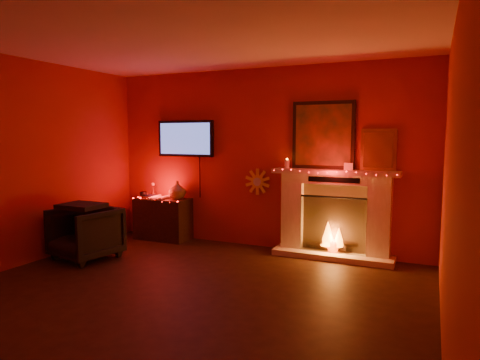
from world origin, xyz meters
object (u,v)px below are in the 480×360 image
(fireplace, at_px, (334,206))
(sunburst_clock, at_px, (257,182))
(console_table, at_px, (164,216))
(armchair, at_px, (85,233))
(tv, at_px, (186,139))

(fireplace, bearing_deg, sunburst_clock, 175.63)
(fireplace, xyz_separation_m, sunburst_clock, (-1.19, 0.09, 0.28))
(console_table, distance_m, armchair, 1.44)
(tv, xyz_separation_m, sunburst_clock, (1.25, 0.03, -0.65))
(fireplace, distance_m, tv, 2.61)
(tv, xyz_separation_m, console_table, (-0.32, -0.19, -1.26))
(sunburst_clock, relative_size, console_table, 0.41)
(fireplace, xyz_separation_m, console_table, (-2.76, -0.13, -0.34))
(console_table, xyz_separation_m, armchair, (-0.33, -1.40, -0.03))
(tv, height_order, console_table, tv)
(fireplace, distance_m, sunburst_clock, 1.23)
(tv, relative_size, armchair, 1.57)
(sunburst_clock, distance_m, console_table, 1.70)
(fireplace, distance_m, console_table, 2.78)
(tv, height_order, armchair, tv)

